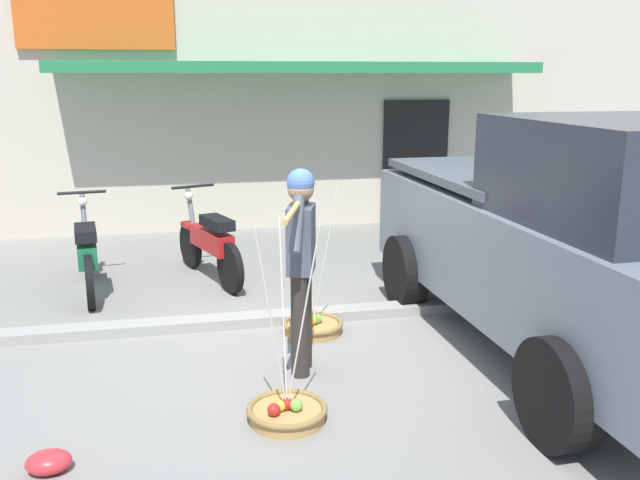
{
  "coord_description": "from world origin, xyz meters",
  "views": [
    {
      "loc": [
        -0.88,
        -5.63,
        2.41
      ],
      "look_at": [
        0.42,
        0.6,
        0.85
      ],
      "focal_mm": 38.18,
      "sensor_mm": 36.0,
      "label": 1
    }
  ],
  "objects_px": {
    "fruit_vendor": "(301,258)",
    "fruit_basket_right_side": "(313,325)",
    "fruit_basket_left_side": "(287,411)",
    "motorcycle_second_in_row": "(210,243)",
    "parked_truck": "(579,242)",
    "motorcycle_nearest_shop": "(87,254)",
    "plastic_litter_bag": "(49,462)"
  },
  "relations": [
    {
      "from": "plastic_litter_bag",
      "to": "parked_truck",
      "type": "bearing_deg",
      "value": 13.12
    },
    {
      "from": "parked_truck",
      "to": "fruit_basket_right_side",
      "type": "bearing_deg",
      "value": 154.75
    },
    {
      "from": "motorcycle_nearest_shop",
      "to": "motorcycle_second_in_row",
      "type": "xyz_separation_m",
      "value": [
        1.37,
        0.2,
        0.0
      ]
    },
    {
      "from": "fruit_basket_left_side",
      "to": "motorcycle_nearest_shop",
      "type": "bearing_deg",
      "value": 117.04
    },
    {
      "from": "parked_truck",
      "to": "plastic_litter_bag",
      "type": "bearing_deg",
      "value": -166.88
    },
    {
      "from": "fruit_basket_right_side",
      "to": "motorcycle_nearest_shop",
      "type": "xyz_separation_m",
      "value": [
        -2.23,
        1.74,
        0.37
      ]
    },
    {
      "from": "motorcycle_nearest_shop",
      "to": "plastic_litter_bag",
      "type": "relative_size",
      "value": 6.48
    },
    {
      "from": "motorcycle_nearest_shop",
      "to": "motorcycle_second_in_row",
      "type": "height_order",
      "value": "same"
    },
    {
      "from": "fruit_basket_left_side",
      "to": "plastic_litter_bag",
      "type": "relative_size",
      "value": 5.18
    },
    {
      "from": "motorcycle_second_in_row",
      "to": "fruit_basket_right_side",
      "type": "bearing_deg",
      "value": -66.02
    },
    {
      "from": "fruit_basket_right_side",
      "to": "fruit_vendor",
      "type": "bearing_deg",
      "value": -107.51
    },
    {
      "from": "fruit_vendor",
      "to": "motorcycle_nearest_shop",
      "type": "height_order",
      "value": "fruit_vendor"
    },
    {
      "from": "fruit_vendor",
      "to": "plastic_litter_bag",
      "type": "relative_size",
      "value": 6.05
    },
    {
      "from": "fruit_vendor",
      "to": "parked_truck",
      "type": "bearing_deg",
      "value": -4.27
    },
    {
      "from": "fruit_basket_left_side",
      "to": "motorcycle_second_in_row",
      "type": "xyz_separation_m",
      "value": [
        -0.35,
        3.57,
        0.38
      ]
    },
    {
      "from": "fruit_basket_right_side",
      "to": "parked_truck",
      "type": "distance_m",
      "value": 2.51
    },
    {
      "from": "motorcycle_nearest_shop",
      "to": "parked_truck",
      "type": "bearing_deg",
      "value": -32.23
    },
    {
      "from": "fruit_basket_right_side",
      "to": "motorcycle_nearest_shop",
      "type": "bearing_deg",
      "value": 142.06
    },
    {
      "from": "fruit_vendor",
      "to": "fruit_basket_right_side",
      "type": "height_order",
      "value": "fruit_vendor"
    },
    {
      "from": "fruit_basket_right_side",
      "to": "motorcycle_nearest_shop",
      "type": "relative_size",
      "value": 0.8
    },
    {
      "from": "fruit_basket_right_side",
      "to": "plastic_litter_bag",
      "type": "bearing_deg",
      "value": -136.49
    },
    {
      "from": "fruit_basket_left_side",
      "to": "motorcycle_second_in_row",
      "type": "relative_size",
      "value": 0.83
    },
    {
      "from": "fruit_basket_left_side",
      "to": "motorcycle_second_in_row",
      "type": "distance_m",
      "value": 3.61
    },
    {
      "from": "fruit_basket_left_side",
      "to": "fruit_basket_right_side",
      "type": "relative_size",
      "value": 1.0
    },
    {
      "from": "fruit_vendor",
      "to": "plastic_litter_bag",
      "type": "distance_m",
      "value": 2.32
    },
    {
      "from": "plastic_litter_bag",
      "to": "fruit_vendor",
      "type": "bearing_deg",
      "value": 32.37
    },
    {
      "from": "fruit_vendor",
      "to": "motorcycle_nearest_shop",
      "type": "relative_size",
      "value": 0.93
    },
    {
      "from": "fruit_basket_right_side",
      "to": "plastic_litter_bag",
      "type": "height_order",
      "value": "fruit_basket_right_side"
    },
    {
      "from": "plastic_litter_bag",
      "to": "fruit_basket_left_side",
      "type": "bearing_deg",
      "value": 12.02
    },
    {
      "from": "fruit_vendor",
      "to": "parked_truck",
      "type": "height_order",
      "value": "parked_truck"
    },
    {
      "from": "motorcycle_nearest_shop",
      "to": "motorcycle_second_in_row",
      "type": "distance_m",
      "value": 1.38
    },
    {
      "from": "motorcycle_nearest_shop",
      "to": "plastic_litter_bag",
      "type": "distance_m",
      "value": 3.72
    }
  ]
}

